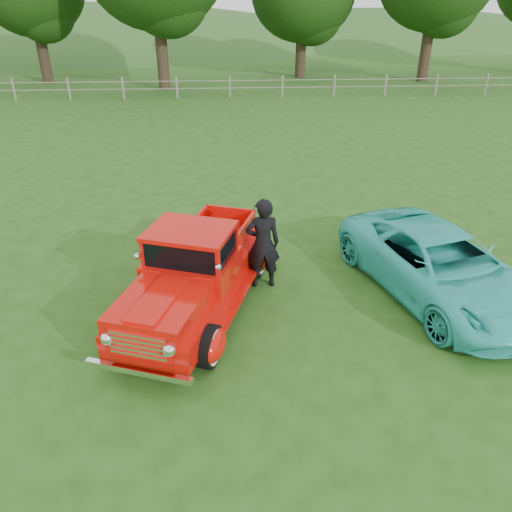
{
  "coord_description": "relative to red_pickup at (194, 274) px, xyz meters",
  "views": [
    {
      "loc": [
        -0.32,
        -7.51,
        5.69
      ],
      "look_at": [
        0.21,
        1.2,
        0.94
      ],
      "focal_mm": 35.0,
      "sensor_mm": 36.0,
      "label": 1
    }
  ],
  "objects": [
    {
      "name": "distant_hills",
      "position": [
        -3.08,
        58.64,
        -5.34
      ],
      "size": [
        116.0,
        60.0,
        18.0
      ],
      "color": "#2D5820",
      "rests_on": "ground"
    },
    {
      "name": "ground",
      "position": [
        1.01,
        -0.83,
        -0.8
      ],
      "size": [
        140.0,
        140.0,
        0.0
      ],
      "primitive_type": "plane",
      "color": "#224A13",
      "rests_on": "ground"
    },
    {
      "name": "teal_sedan",
      "position": [
        4.96,
        0.25,
        -0.12
      ],
      "size": [
        3.58,
        5.34,
        1.36
      ],
      "primitive_type": "imported",
      "rotation": [
        0.0,
        0.0,
        0.29
      ],
      "color": "#32C9BB",
      "rests_on": "ground"
    },
    {
      "name": "man",
      "position": [
        1.39,
        0.8,
        0.2
      ],
      "size": [
        0.76,
        0.53,
        1.99
      ],
      "primitive_type": "imported",
      "rotation": [
        0.0,
        0.0,
        3.22
      ],
      "color": "black",
      "rests_on": "ground"
    },
    {
      "name": "red_pickup",
      "position": [
        0.0,
        0.0,
        0.0
      ],
      "size": [
        3.33,
        5.28,
        1.78
      ],
      "rotation": [
        0.0,
        0.0,
        -0.33
      ],
      "color": "black",
      "rests_on": "ground"
    },
    {
      "name": "fence_line",
      "position": [
        1.01,
        21.17,
        -0.19
      ],
      "size": [
        48.0,
        0.12,
        1.2
      ],
      "color": "gray",
      "rests_on": "ground"
    }
  ]
}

